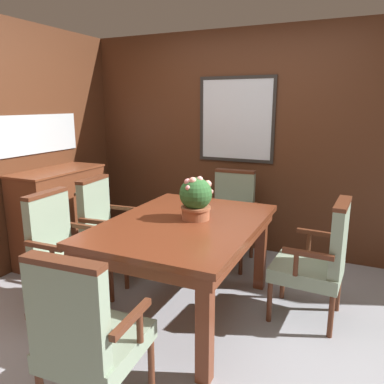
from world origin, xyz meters
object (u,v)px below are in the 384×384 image
(chair_head_far, at_px, (231,215))
(chair_left_far, at_px, (107,226))
(potted_plant, at_px, (196,198))
(chair_head_near, at_px, (87,334))
(dining_table, at_px, (184,233))
(sideboard_cabinet, at_px, (61,215))
(chair_right_far, at_px, (319,259))
(chair_left_near, at_px, (63,249))

(chair_head_far, height_order, chair_left_far, same)
(chair_left_far, bearing_deg, potted_plant, -106.83)
(chair_head_near, bearing_deg, dining_table, -93.45)
(sideboard_cabinet, bearing_deg, chair_head_far, 23.34)
(potted_plant, bearing_deg, chair_left_far, 168.14)
(chair_right_far, relative_size, chair_head_near, 1.00)
(chair_right_far, xyz_separation_m, potted_plant, (-0.92, -0.24, 0.44))
(chair_right_far, distance_m, sideboard_cabinet, 2.65)
(chair_left_far, bearing_deg, sideboard_cabinet, 75.54)
(chair_left_near, height_order, chair_head_far, same)
(chair_head_far, relative_size, potted_plant, 2.82)
(chair_left_near, height_order, chair_head_near, same)
(dining_table, relative_size, sideboard_cabinet, 1.51)
(chair_head_far, xyz_separation_m, chair_right_far, (0.98, -0.81, 0.00))
(chair_left_near, bearing_deg, potted_plant, -68.81)
(potted_plant, xyz_separation_m, sideboard_cabinet, (-1.73, 0.33, -0.45))
(chair_left_far, xyz_separation_m, sideboard_cabinet, (-0.70, 0.12, -0.01))
(chair_head_far, xyz_separation_m, potted_plant, (0.06, -1.05, 0.44))
(chair_left_near, bearing_deg, sideboard_cabinet, 42.76)
(chair_left_near, distance_m, chair_right_far, 2.03)
(chair_head_far, bearing_deg, sideboard_cabinet, -158.85)
(dining_table, bearing_deg, potted_plant, 58.45)
(chair_right_far, bearing_deg, chair_head_far, -126.62)
(chair_right_far, relative_size, potted_plant, 2.82)
(chair_head_far, bearing_deg, chair_head_near, -92.02)
(sideboard_cabinet, bearing_deg, chair_head_near, -43.49)
(chair_left_near, xyz_separation_m, chair_head_far, (0.94, 1.47, 0.00))
(dining_table, relative_size, chair_head_near, 1.57)
(chair_head_far, relative_size, sideboard_cabinet, 0.96)
(chair_head_near, height_order, sideboard_cabinet, sideboard_cabinet)
(dining_table, distance_m, chair_head_near, 1.18)
(dining_table, xyz_separation_m, sideboard_cabinet, (-1.67, 0.43, -0.18))
(chair_head_far, height_order, sideboard_cabinet, sideboard_cabinet)
(chair_left_near, distance_m, potted_plant, 1.17)
(potted_plant, relative_size, sideboard_cabinet, 0.34)
(chair_right_far, bearing_deg, chair_left_far, -86.23)
(chair_left_far, relative_size, potted_plant, 2.82)
(dining_table, height_order, chair_head_near, chair_head_near)
(potted_plant, bearing_deg, dining_table, -121.55)
(chair_head_near, bearing_deg, sideboard_cabinet, -47.15)
(chair_head_far, bearing_deg, dining_table, -92.06)
(chair_left_far, distance_m, potted_plant, 1.14)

